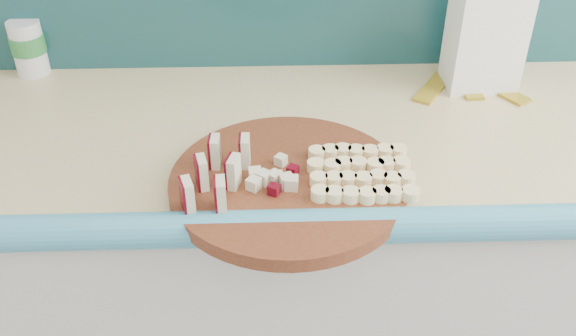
% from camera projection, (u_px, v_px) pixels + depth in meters
% --- Properties ---
extents(kitchen_counter, '(2.20, 0.63, 0.91)m').
position_uv_depth(kitchen_counter, '(420.00, 287.00, 1.53)').
color(kitchen_counter, silver).
rests_on(kitchen_counter, ground).
extents(cutting_board, '(0.41, 0.41, 0.03)m').
position_uv_depth(cutting_board, '(288.00, 184.00, 1.09)').
color(cutting_board, '#4E2310').
rests_on(cutting_board, kitchen_counter).
extents(apple_wedges, '(0.11, 0.16, 0.06)m').
position_uv_depth(apple_wedges, '(217.00, 172.00, 1.05)').
color(apple_wedges, beige).
rests_on(apple_wedges, cutting_board).
extents(apple_chunks, '(0.06, 0.07, 0.02)m').
position_uv_depth(apple_chunks, '(273.00, 173.00, 1.08)').
color(apple_chunks, beige).
rests_on(apple_chunks, cutting_board).
extents(banana_slices, '(0.18, 0.15, 0.02)m').
position_uv_depth(banana_slices, '(361.00, 172.00, 1.08)').
color(banana_slices, '#FFE39B').
rests_on(banana_slices, cutting_board).
extents(flour_bag, '(0.15, 0.11, 0.25)m').
position_uv_depth(flour_bag, '(486.00, 31.00, 1.34)').
color(flour_bag, white).
rests_on(flour_bag, kitchen_counter).
extents(canister, '(0.08, 0.08, 0.12)m').
position_uv_depth(canister, '(28.00, 47.00, 1.42)').
color(canister, silver).
rests_on(canister, kitchen_counter).
extents(banana_peel, '(0.25, 0.21, 0.01)m').
position_uv_depth(banana_peel, '(464.00, 84.00, 1.41)').
color(banana_peel, gold).
rests_on(banana_peel, kitchen_counter).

